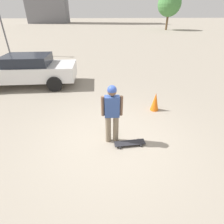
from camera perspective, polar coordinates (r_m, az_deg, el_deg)
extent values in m
plane|color=gray|center=(4.94, 0.00, -9.28)|extent=(220.00, 220.00, 0.00)
cylinder|color=#7A6B56|center=(4.70, -1.25, -5.52)|extent=(0.15, 0.15, 0.80)
cylinder|color=#7A6B56|center=(4.70, 1.25, -5.45)|extent=(0.15, 0.15, 0.80)
cube|color=#334C8C|center=(4.34, 0.00, 1.82)|extent=(0.38, 0.22, 0.55)
cylinder|color=brown|center=(4.33, -3.02, 1.91)|extent=(0.09, 0.09, 0.52)
cylinder|color=brown|center=(4.35, 3.01, 2.04)|extent=(0.09, 0.09, 0.52)
sphere|color=brown|center=(4.17, 0.00, 6.73)|extent=(0.22, 0.22, 0.22)
sphere|color=#2D4799|center=(4.15, 0.00, 7.21)|extent=(0.23, 0.23, 0.23)
cube|color=#232328|center=(4.78, 5.80, -9.95)|extent=(0.84, 0.28, 0.01)
cylinder|color=#262628|center=(4.66, 2.71, -11.67)|extent=(0.06, 0.03, 0.06)
cylinder|color=#262628|center=(4.85, 2.13, -9.70)|extent=(0.06, 0.03, 0.06)
cylinder|color=#262628|center=(4.78, 9.50, -10.86)|extent=(0.06, 0.03, 0.06)
cylinder|color=#262628|center=(4.97, 8.63, -8.97)|extent=(0.06, 0.03, 0.06)
cube|color=silver|center=(9.37, -25.98, 11.76)|extent=(4.51, 1.77, 0.67)
cube|color=#1E232D|center=(9.20, -26.07, 15.03)|extent=(2.04, 1.57, 0.42)
cylinder|color=black|center=(10.77, -31.16, 10.67)|extent=(0.67, 0.21, 0.67)
cylinder|color=black|center=(8.27, -18.24, 8.69)|extent=(0.67, 0.21, 0.67)
cylinder|color=black|center=(9.87, -16.26, 12.33)|extent=(0.67, 0.21, 0.67)
cylinder|color=brown|center=(39.54, 17.50, 26.29)|extent=(0.39, 0.39, 2.90)
sphere|color=#478442|center=(39.53, 18.24, 30.51)|extent=(4.28, 4.28, 4.28)
cone|color=orange|center=(6.44, 13.90, 3.30)|extent=(0.30, 0.30, 0.67)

